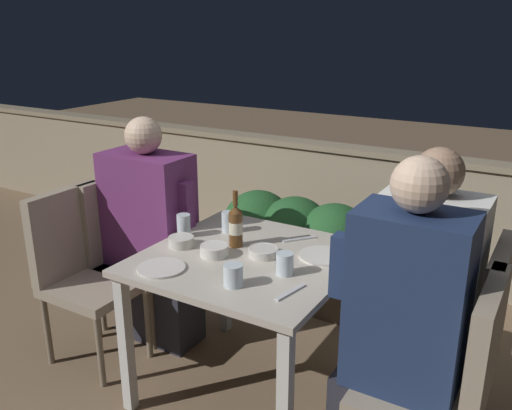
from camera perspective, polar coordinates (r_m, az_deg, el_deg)
ground_plane at (r=2.78m, az=-0.74°, el=-18.72°), size 16.00×16.00×0.00m
parapet_wall at (r=3.89m, az=11.72°, el=-0.44°), size 9.00×0.18×0.88m
dining_table at (r=2.46m, az=-0.80°, el=-7.34°), size 0.90×0.89×0.70m
planter_hedge at (r=3.42m, az=4.01°, el=-4.02°), size 0.97×0.47×0.67m
chair_left_near at (r=2.93m, az=-17.94°, el=-5.62°), size 0.44×0.43×0.89m
chair_left_far at (r=3.10m, az=-13.37°, el=-3.87°), size 0.44×0.43×0.89m
person_purple_stripe at (r=2.94m, az=-10.65°, el=-3.04°), size 0.52×0.26×1.24m
chair_right_near at (r=2.07m, az=19.81°, el=-16.56°), size 0.44×0.43×0.89m
person_navy_jumper at (r=2.04m, az=14.59°, el=-12.61°), size 0.48×0.26×1.29m
chair_right_far at (r=2.37m, az=21.22°, el=-11.97°), size 0.44×0.43×0.89m
person_white_polo at (r=2.36m, az=16.65°, el=-8.99°), size 0.49×0.26×1.25m
beer_bottle at (r=2.49m, az=-2.15°, el=-2.15°), size 0.06×0.06×0.27m
plate_0 at (r=2.33m, az=-9.95°, el=-6.54°), size 0.20×0.20×0.01m
plate_1 at (r=2.43m, az=7.05°, el=-5.31°), size 0.22×0.22×0.01m
bowl_0 at (r=2.54m, az=-7.88°, el=-3.76°), size 0.12×0.12×0.05m
bowl_1 at (r=2.41m, az=0.80°, el=-4.90°), size 0.14×0.14×0.04m
bowl_2 at (r=2.42m, az=-4.41°, el=-4.71°), size 0.13×0.13×0.05m
glass_cup_0 at (r=2.64m, az=-7.62°, el=-2.16°), size 0.07×0.07×0.11m
glass_cup_1 at (r=2.24m, az=3.05°, el=-6.19°), size 0.07×0.07×0.09m
glass_cup_2 at (r=2.14m, az=-2.40°, el=-7.40°), size 0.08×0.08×0.09m
glass_cup_3 at (r=2.68m, az=-2.97°, el=-1.80°), size 0.06×0.06×0.10m
fork_0 at (r=2.60m, az=4.61°, el=-3.61°), size 0.12×0.14×0.01m
fork_1 at (r=2.11m, az=3.64°, el=-9.13°), size 0.05×0.17×0.01m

